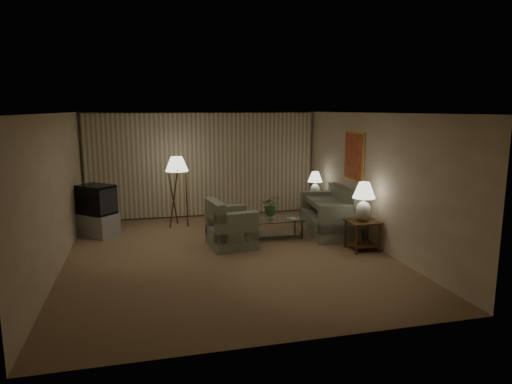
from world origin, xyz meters
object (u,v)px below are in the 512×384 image
sofa (329,215)px  crt_tv (96,199)px  tv_cabinet (98,225)px  armchair (231,228)px  table_lamp_near (364,198)px  side_table_far (315,204)px  floor_lamp (177,190)px  ottoman (224,220)px  side_table_near (362,230)px  vase (271,216)px  table_lamp_far (315,182)px  coffee_table (277,225)px

sofa → crt_tv: (-5.05, 1.02, 0.42)m
sofa → tv_cabinet: bearing=-95.2°
armchair → table_lamp_near: (2.48, -0.85, 0.67)m
side_table_far → floor_lamp: bearing=176.7°
armchair → ottoman: size_ratio=1.67×
armchair → side_table_near: bearing=-115.7°
ottoman → side_table_near: bearing=-42.9°
side_table_far → ottoman: size_ratio=0.90×
floor_lamp → vase: (1.86, -1.55, -0.38)m
table_lamp_near → floor_lamp: size_ratio=0.46×
side_table_near → table_lamp_near: 0.64m
sofa → tv_cabinet: 5.15m
sofa → tv_cabinet: (-5.05, 1.02, -0.15)m
table_lamp_far → tv_cabinet: table_lamp_far is taller
table_lamp_near → table_lamp_far: (0.00, 2.60, -0.08)m
table_lamp_far → ottoman: table_lamp_far is taller
side_table_near → table_lamp_far: table_lamp_far is taller
side_table_far → tv_cabinet: (-5.20, -0.23, -0.15)m
armchair → ottoman: 1.38m
side_table_near → ottoman: (-2.38, 2.22, -0.19)m
coffee_table → floor_lamp: 2.61m
coffee_table → floor_lamp: floor_lamp is taller
side_table_far → crt_tv: size_ratio=0.66×
coffee_table → vase: 0.26m
armchair → side_table_far: (2.48, 1.75, 0.01)m
floor_lamp → ottoman: 1.34m
sofa → table_lamp_near: 1.51m
floor_lamp → ottoman: bearing=-29.8°
tv_cabinet → table_lamp_far: bearing=45.8°
sofa → armchair: (-2.33, -0.50, -0.02)m
side_table_near → vase: side_table_near is taller
vase → side_table_far: bearing=41.3°
coffee_table → table_lamp_near: bearing=-42.0°
sofa → table_lamp_near: bearing=12.6°
crt_tv → armchair: bearing=14.0°
table_lamp_near → tv_cabinet: (-5.20, 2.37, -0.80)m
side_table_near → table_lamp_near: (0.00, 0.00, 0.64)m
coffee_table → crt_tv: (-3.81, 1.12, 0.54)m
table_lamp_far → floor_lamp: 3.41m
side_table_far → ottoman: 2.42m
crt_tv → floor_lamp: 1.85m
floor_lamp → ottoman: (1.02, -0.58, -0.65)m
tv_cabinet → floor_lamp: bearing=56.6°
armchair → side_table_far: bearing=-61.6°
table_lamp_far → tv_cabinet: bearing=-177.5°
floor_lamp → crt_tv: bearing=-166.7°
table_lamp_far → vase: bearing=-138.7°
table_lamp_near → crt_tv: (-5.20, 2.37, -0.23)m
tv_cabinet → floor_lamp: 1.95m
table_lamp_far → armchair: bearing=-144.8°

